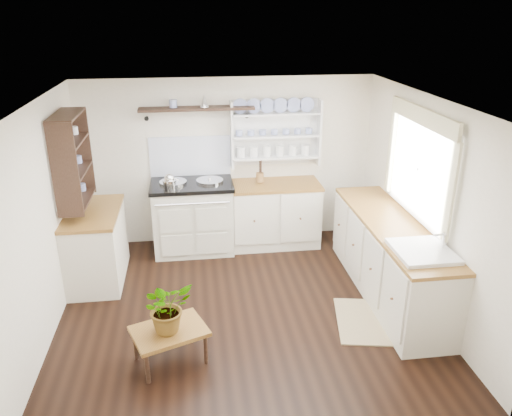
% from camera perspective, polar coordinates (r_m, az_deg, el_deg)
% --- Properties ---
extents(floor, '(4.00, 3.80, 0.01)m').
position_cam_1_polar(floor, '(5.73, -1.40, -11.29)').
color(floor, black).
rests_on(floor, ground).
extents(wall_back, '(4.00, 0.02, 2.30)m').
position_cam_1_polar(wall_back, '(6.97, -3.23, 5.33)').
color(wall_back, silver).
rests_on(wall_back, ground).
extents(wall_right, '(0.02, 3.80, 2.30)m').
position_cam_1_polar(wall_right, '(5.74, 18.76, 0.45)').
color(wall_right, silver).
rests_on(wall_right, ground).
extents(wall_left, '(0.02, 3.80, 2.30)m').
position_cam_1_polar(wall_left, '(5.37, -23.23, -1.65)').
color(wall_left, silver).
rests_on(wall_left, ground).
extents(ceiling, '(4.00, 3.80, 0.01)m').
position_cam_1_polar(ceiling, '(4.86, -1.65, 12.01)').
color(ceiling, white).
rests_on(ceiling, wall_back).
extents(window, '(0.08, 1.55, 1.22)m').
position_cam_1_polar(window, '(5.71, 18.16, 4.85)').
color(window, white).
rests_on(window, wall_right).
extents(aga_cooker, '(1.09, 0.76, 1.01)m').
position_cam_1_polar(aga_cooker, '(6.86, -7.19, -0.89)').
color(aga_cooker, beige).
rests_on(aga_cooker, floor).
extents(back_cabinets, '(1.27, 0.63, 0.90)m').
position_cam_1_polar(back_cabinets, '(6.99, 2.00, -0.60)').
color(back_cabinets, silver).
rests_on(back_cabinets, floor).
extents(right_cabinets, '(0.62, 2.43, 0.90)m').
position_cam_1_polar(right_cabinets, '(5.97, 14.96, -5.50)').
color(right_cabinets, silver).
rests_on(right_cabinets, floor).
extents(belfast_sink, '(0.55, 0.60, 0.45)m').
position_cam_1_polar(belfast_sink, '(5.22, 18.35, -5.88)').
color(belfast_sink, white).
rests_on(belfast_sink, right_cabinets).
extents(left_cabinets, '(0.62, 1.13, 0.90)m').
position_cam_1_polar(left_cabinets, '(6.38, -17.77, -4.01)').
color(left_cabinets, silver).
rests_on(left_cabinets, floor).
extents(plate_rack, '(1.20, 0.22, 0.90)m').
position_cam_1_polar(plate_rack, '(6.91, 2.17, 8.68)').
color(plate_rack, white).
rests_on(plate_rack, wall_back).
extents(high_shelf, '(1.50, 0.29, 0.16)m').
position_cam_1_polar(high_shelf, '(6.66, -6.78, 11.14)').
color(high_shelf, black).
rests_on(high_shelf, wall_back).
extents(left_shelving, '(0.28, 0.80, 1.05)m').
position_cam_1_polar(left_shelving, '(6.03, -20.27, 5.30)').
color(left_shelving, black).
rests_on(left_shelving, wall_left).
extents(kettle, '(0.17, 0.17, 0.21)m').
position_cam_1_polar(kettle, '(6.57, -9.84, 2.94)').
color(kettle, silver).
rests_on(kettle, aga_cooker).
extents(utensil_crock, '(0.11, 0.11, 0.13)m').
position_cam_1_polar(utensil_crock, '(6.86, 0.45, 3.53)').
color(utensil_crock, brown).
rests_on(utensil_crock, back_cabinets).
extents(center_table, '(0.79, 0.68, 0.36)m').
position_cam_1_polar(center_table, '(4.86, -9.87, -13.95)').
color(center_table, brown).
rests_on(center_table, floor).
extents(potted_plant, '(0.58, 0.56, 0.50)m').
position_cam_1_polar(potted_plant, '(4.70, -10.10, -11.04)').
color(potted_plant, '#3F7233').
rests_on(potted_plant, center_table).
extents(floor_rug, '(0.70, 0.94, 0.02)m').
position_cam_1_polar(floor_rug, '(5.62, 12.12, -12.50)').
color(floor_rug, olive).
rests_on(floor_rug, floor).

